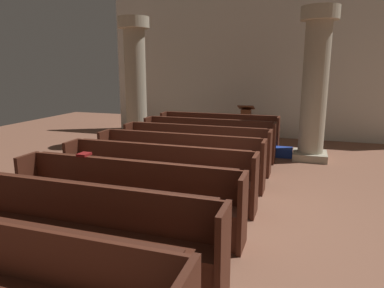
{
  "coord_description": "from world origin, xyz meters",
  "views": [
    {
      "loc": [
        1.39,
        -5.21,
        2.19
      ],
      "look_at": [
        -0.65,
        1.03,
        0.75
      ],
      "focal_mm": 32.7,
      "sensor_mm": 36.0,
      "label": 1
    }
  ],
  "objects": [
    {
      "name": "pew_row_3",
      "position": [
        -0.85,
        0.84,
        0.51
      ],
      "size": [
        3.24,
        0.47,
        0.95
      ],
      "color": "#4C2316",
      "rests_on": "ground"
    },
    {
      "name": "pew_row_2",
      "position": [
        -0.85,
        1.88,
        0.51
      ],
      "size": [
        3.24,
        0.46,
        0.95
      ],
      "color": "#4C2316",
      "rests_on": "ground"
    },
    {
      "name": "pew_row_4",
      "position": [
        -0.85,
        -0.2,
        0.51
      ],
      "size": [
        3.24,
        0.46,
        0.95
      ],
      "color": "#4C2316",
      "rests_on": "ground"
    },
    {
      "name": "pew_row_5",
      "position": [
        -0.85,
        -1.24,
        0.51
      ],
      "size": [
        3.24,
        0.47,
        0.95
      ],
      "color": "#4C2316",
      "rests_on": "ground"
    },
    {
      "name": "kneeler_box_blue",
      "position": [
        0.93,
        3.56,
        0.12
      ],
      "size": [
        0.44,
        0.31,
        0.24
      ],
      "primitive_type": "cube",
      "color": "navy",
      "rests_on": "ground"
    },
    {
      "name": "pew_row_6",
      "position": [
        -0.85,
        -2.28,
        0.51
      ],
      "size": [
        3.24,
        0.46,
        0.95
      ],
      "color": "#4C2316",
      "rests_on": "ground"
    },
    {
      "name": "pew_row_0",
      "position": [
        -0.85,
        3.96,
        0.51
      ],
      "size": [
        3.24,
        0.47,
        0.95
      ],
      "color": "#4C2316",
      "rests_on": "ground"
    },
    {
      "name": "lectern",
      "position": [
        -0.33,
        5.33,
        0.45
      ],
      "size": [
        0.48,
        0.45,
        1.08
      ],
      "color": "brown",
      "rests_on": "ground"
    },
    {
      "name": "pew_row_1",
      "position": [
        -0.85,
        2.92,
        0.51
      ],
      "size": [
        3.24,
        0.46,
        0.95
      ],
      "color": "#4C2316",
      "rests_on": "ground"
    },
    {
      "name": "ground_plane",
      "position": [
        0.0,
        0.0,
        0.0
      ],
      "size": [
        19.2,
        19.2,
        0.0
      ],
      "primitive_type": "plane",
      "color": "brown"
    },
    {
      "name": "hymn_book",
      "position": [
        -1.61,
        -1.05,
        0.97
      ],
      "size": [
        0.15,
        0.18,
        0.04
      ],
      "primitive_type": "cube",
      "color": "maroon",
      "rests_on": "pew_row_5"
    },
    {
      "name": "back_wall",
      "position": [
        0.0,
        6.08,
        2.25
      ],
      "size": [
        10.0,
        0.16,
        4.5
      ],
      "primitive_type": "cube",
      "color": "silver",
      "rests_on": "ground"
    },
    {
      "name": "pillar_aisle_side",
      "position": [
        1.56,
        3.52,
        1.83
      ],
      "size": [
        0.85,
        0.85,
        3.53
      ],
      "color": "#9F967E",
      "rests_on": "ground"
    },
    {
      "name": "pew_row_7",
      "position": [
        -0.85,
        -3.32,
        0.51
      ],
      "size": [
        3.24,
        0.46,
        0.95
      ],
      "color": "#4C2316",
      "rests_on": "ground"
    },
    {
      "name": "pillar_far_side",
      "position": [
        -3.2,
        3.75,
        1.83
      ],
      "size": [
        0.85,
        0.85,
        3.53
      ],
      "color": "#9F967E",
      "rests_on": "ground"
    }
  ]
}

